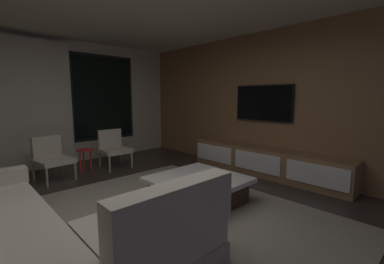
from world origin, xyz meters
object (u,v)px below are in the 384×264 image
(accent_chair_near_window, at_px, (113,147))
(media_console, at_px, (265,162))
(sectional_couch, at_px, (36,239))
(mounted_tv, at_px, (263,103))
(side_stool, at_px, (85,154))
(book_stack_on_coffee_table, at_px, (204,176))
(coffee_table, at_px, (198,189))
(accent_chair_by_curtain, at_px, (51,156))

(accent_chair_near_window, relative_size, media_console, 0.25)
(sectional_couch, xyz_separation_m, mounted_tv, (3.94, 0.29, 1.06))
(sectional_couch, xyz_separation_m, media_console, (3.76, 0.09, -0.04))
(sectional_couch, bearing_deg, mounted_tv, 4.16)
(side_stool, bearing_deg, book_stack_on_coffee_table, -76.28)
(book_stack_on_coffee_table, height_order, side_stool, side_stool)
(sectional_couch, height_order, coffee_table, sectional_couch)
(media_console, distance_m, mounted_tv, 1.13)
(accent_chair_by_curtain, bearing_deg, book_stack_on_coffee_table, -64.12)
(accent_chair_near_window, xyz_separation_m, mounted_tv, (1.95, -2.33, 0.92))
(mounted_tv, bearing_deg, book_stack_on_coffee_table, -171.82)
(sectional_couch, height_order, side_stool, sectional_couch)
(book_stack_on_coffee_table, xyz_separation_m, accent_chair_by_curtain, (-1.23, 2.54, 0.05))
(book_stack_on_coffee_table, height_order, accent_chair_by_curtain, accent_chair_by_curtain)
(accent_chair_near_window, relative_size, accent_chair_by_curtain, 1.00)
(accent_chair_near_window, height_order, media_console, accent_chair_near_window)
(sectional_couch, height_order, book_stack_on_coffee_table, sectional_couch)
(side_stool, bearing_deg, media_console, -46.62)
(accent_chair_near_window, relative_size, side_stool, 1.70)
(accent_chair_by_curtain, relative_size, mounted_tv, 0.66)
(book_stack_on_coffee_table, distance_m, accent_chair_by_curtain, 2.82)
(media_console, bearing_deg, accent_chair_by_curtain, 140.35)
(side_stool, distance_m, mounted_tv, 3.58)
(book_stack_on_coffee_table, xyz_separation_m, media_console, (1.74, 0.08, -0.14))
(coffee_table, height_order, accent_chair_by_curtain, accent_chair_by_curtain)
(accent_chair_near_window, distance_m, media_console, 3.09)
(sectional_couch, height_order, accent_chair_near_window, sectional_couch)
(coffee_table, distance_m, media_console, 1.78)
(sectional_couch, xyz_separation_m, book_stack_on_coffee_table, (2.02, 0.01, 0.10))
(media_console, bearing_deg, accent_chair_near_window, 125.08)
(mounted_tv, bearing_deg, accent_chair_by_curtain, 144.31)
(accent_chair_near_window, xyz_separation_m, media_console, (1.77, -2.52, -0.18))
(sectional_couch, xyz_separation_m, coffee_table, (1.98, 0.08, -0.10))
(book_stack_on_coffee_table, height_order, media_console, media_console)
(book_stack_on_coffee_table, distance_m, mounted_tv, 2.17)
(coffee_table, xyz_separation_m, mounted_tv, (1.96, 0.21, 1.16))
(side_stool, bearing_deg, mounted_tv, -42.17)
(coffee_table, relative_size, book_stack_on_coffee_table, 3.79)
(book_stack_on_coffee_table, relative_size, media_console, 0.10)
(accent_chair_by_curtain, bearing_deg, sectional_couch, -107.16)
(sectional_couch, xyz_separation_m, accent_chair_by_curtain, (0.79, 2.55, 0.14))
(accent_chair_near_window, bearing_deg, coffee_table, -90.23)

